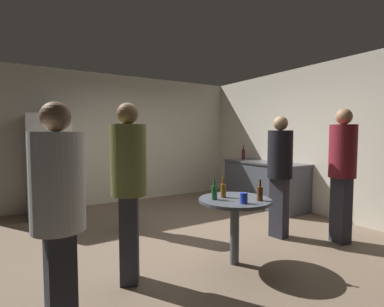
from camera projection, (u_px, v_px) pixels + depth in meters
name	position (u px, v px, depth m)	size (l,w,h in m)	color
ground_plane	(185.00, 240.00, 4.11)	(5.20, 5.20, 0.10)	#7A6651
wall_back	(124.00, 139.00, 6.25)	(5.32, 0.06, 2.70)	silver
wall_side_right	(307.00, 140.00, 5.40)	(0.06, 5.20, 2.70)	silver
refrigerator	(49.00, 165.00, 5.13)	(0.70, 0.68, 1.80)	white
kitchen_counter	(264.00, 183.00, 5.89)	(0.64, 1.85, 0.90)	#4C515B
kettle	(272.00, 159.00, 5.61)	(0.24, 0.17, 0.18)	#B2B2B7
wine_bottle_on_counter	(244.00, 154.00, 6.41)	(0.08, 0.08, 0.31)	#3F141E
foreground_table	(235.00, 208.00, 3.20)	(0.80, 0.80, 0.73)	#4C515B
beer_bottle_amber	(223.00, 190.00, 3.27)	(0.06, 0.06, 0.23)	#8C5919
beer_bottle_brown	(260.00, 193.00, 3.10)	(0.06, 0.06, 0.23)	#593314
beer_bottle_green	(214.00, 192.00, 3.16)	(0.06, 0.06, 0.23)	#26662D
plastic_cup_blue	(244.00, 198.00, 2.98)	(0.08, 0.08, 0.11)	blue
person_in_white_shirt	(58.00, 208.00, 1.89)	(0.36, 0.36, 1.65)	#2D2D38
person_in_olive_shirt	(129.00, 178.00, 2.78)	(0.45, 0.45, 1.74)	#2D2D38
person_in_black_shirt	(280.00, 167.00, 4.04)	(0.38, 0.38, 1.70)	#2D2D38
person_in_gray_shirt	(129.00, 164.00, 4.33)	(0.39, 0.39, 1.72)	#2D2D38
person_in_maroon_shirt	(342.00, 165.00, 3.82)	(0.40, 0.40, 1.78)	#2D2D38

